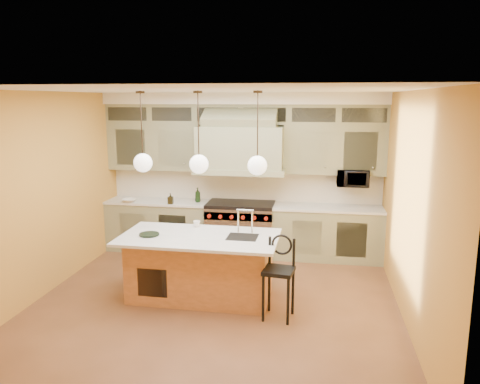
% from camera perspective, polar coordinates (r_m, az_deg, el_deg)
% --- Properties ---
extents(floor, '(5.00, 5.00, 0.00)m').
position_cam_1_polar(floor, '(6.70, -3.02, -13.33)').
color(floor, brown).
rests_on(floor, ground).
extents(ceiling, '(5.00, 5.00, 0.00)m').
position_cam_1_polar(ceiling, '(6.10, -3.31, 12.30)').
color(ceiling, white).
rests_on(ceiling, wall_back).
extents(wall_back, '(5.00, 0.00, 5.00)m').
position_cam_1_polar(wall_back, '(8.66, 0.47, 2.36)').
color(wall_back, '#BD8634').
rests_on(wall_back, ground).
extents(wall_front, '(5.00, 0.00, 5.00)m').
position_cam_1_polar(wall_front, '(3.93, -11.26, -8.83)').
color(wall_front, '#BD8634').
rests_on(wall_front, ground).
extents(wall_left, '(0.00, 5.00, 5.00)m').
position_cam_1_polar(wall_left, '(7.21, -22.94, -0.34)').
color(wall_left, '#BD8634').
rests_on(wall_left, ground).
extents(wall_right, '(0.00, 5.00, 5.00)m').
position_cam_1_polar(wall_right, '(6.20, 20.01, -1.89)').
color(wall_right, '#BD8634').
rests_on(wall_right, ground).
extents(back_cabinetry, '(5.00, 0.77, 2.90)m').
position_cam_1_polar(back_cabinetry, '(8.40, 0.18, 1.95)').
color(back_cabinetry, '#969971').
rests_on(back_cabinetry, floor).
extents(range, '(1.20, 0.74, 0.96)m').
position_cam_1_polar(range, '(8.52, 0.08, -4.43)').
color(range, silver).
rests_on(range, floor).
extents(kitchen_island, '(2.21, 1.20, 1.35)m').
position_cam_1_polar(kitchen_island, '(6.73, -4.77, -8.89)').
color(kitchen_island, '#975E35').
rests_on(kitchen_island, floor).
extents(counter_stool, '(0.42, 0.42, 1.08)m').
position_cam_1_polar(counter_stool, '(6.09, 4.80, -9.73)').
color(counter_stool, black).
rests_on(counter_stool, floor).
extents(microwave, '(0.54, 0.37, 0.30)m').
position_cam_1_polar(microwave, '(8.33, 13.57, 1.69)').
color(microwave, black).
rests_on(microwave, back_cabinetry).
extents(oil_bottle_a, '(0.11, 0.11, 0.26)m').
position_cam_1_polar(oil_bottle_a, '(8.55, -5.18, -0.36)').
color(oil_bottle_a, black).
rests_on(oil_bottle_a, back_cabinetry).
extents(oil_bottle_b, '(0.09, 0.09, 0.19)m').
position_cam_1_polar(oil_bottle_b, '(8.47, -8.47, -0.81)').
color(oil_bottle_b, black).
rests_on(oil_bottle_b, back_cabinetry).
extents(fruit_bowl, '(0.29, 0.29, 0.06)m').
position_cam_1_polar(fruit_bowl, '(8.75, -13.34, -1.03)').
color(fruit_bowl, silver).
rests_on(fruit_bowl, back_cabinetry).
extents(cup, '(0.10, 0.10, 0.09)m').
position_cam_1_polar(cup, '(6.99, -5.31, -3.89)').
color(cup, white).
rests_on(cup, kitchen_island).
extents(pendant_left, '(0.26, 0.26, 1.11)m').
position_cam_1_polar(pendant_left, '(6.63, -11.75, 3.76)').
color(pendant_left, '#2D2319').
rests_on(pendant_left, ceiling).
extents(pendant_center, '(0.26, 0.26, 1.11)m').
position_cam_1_polar(pendant_center, '(6.38, -5.03, 3.67)').
color(pendant_center, '#2D2319').
rests_on(pendant_center, ceiling).
extents(pendant_right, '(0.26, 0.26, 1.11)m').
position_cam_1_polar(pendant_right, '(6.23, 2.13, 3.52)').
color(pendant_right, '#2D2319').
rests_on(pendant_right, ceiling).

